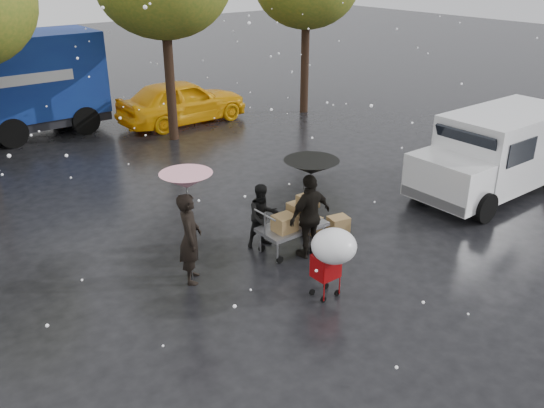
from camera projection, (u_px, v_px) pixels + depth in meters
ground at (308, 280)px, 11.57m from camera, size 90.00×90.00×0.00m
person_pink at (190, 238)px, 11.20m from camera, size 0.74×0.82×1.88m
person_middle at (263, 216)px, 12.62m from camera, size 0.83×0.72×1.47m
person_black at (310, 216)px, 12.15m from camera, size 1.11×0.50×1.87m
umbrella_pink at (186, 181)px, 10.72m from camera, size 1.01×1.01×2.30m
umbrella_black at (311, 167)px, 11.71m from camera, size 1.14×1.14×2.18m
vendor_cart at (295, 219)px, 12.52m from camera, size 1.52×0.80×1.27m
shopping_cart at (333, 250)px, 10.52m from camera, size 0.84×0.84×1.46m
white_van at (497, 152)px, 15.29m from camera, size 4.91×2.18×2.20m
box_ground_near at (338, 225)px, 13.41m from camera, size 0.52×0.44×0.41m
box_ground_far at (312, 225)px, 13.49m from camera, size 0.50×0.43×0.34m
yellow_taxi at (182, 101)px, 21.69m from camera, size 4.94×2.02×1.68m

